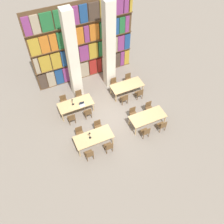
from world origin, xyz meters
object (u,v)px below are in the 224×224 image
Objects in this scene: chair_11 at (79,96)px; laptop at (82,105)px; chair_8 at (72,118)px; chair_10 at (88,113)px; reading_table_2 at (76,104)px; chair_0 at (89,154)px; chair_2 at (109,147)px; chair_7 at (149,107)px; reading_table_0 at (94,138)px; chair_14 at (139,93)px; chair_6 at (162,125)px; chair_12 at (124,98)px; desk_lamp_0 at (90,134)px; desk_lamp_1 at (72,101)px; pillar_left at (73,57)px; chair_4 at (146,132)px; chair_15 at (129,79)px; reading_table_3 at (127,86)px; chair_3 at (98,126)px; pillar_center at (109,47)px; chair_5 at (133,113)px; chair_1 at (80,133)px; chair_13 at (114,83)px; reading_table_1 at (148,117)px.

chair_11 is 1.12m from laptop.
chair_10 is (1.05, 0.00, 0.00)m from chair_8.
chair_11 reaches higher than reading_table_2.
chair_0 is 1.14m from chair_2.
chair_2 is 1.00× the size of chair_7.
chair_14 is at bearing 27.57° from reading_table_0.
chair_7 is at bearing 90.00° from chair_6.
chair_12 is at bearing 151.08° from chair_11.
desk_lamp_1 is (-0.06, 2.73, -0.01)m from desk_lamp_0.
chair_6 is 1.00× the size of chair_7.
chair_10 is at bearing -177.92° from chair_14.
pillar_left reaches higher than desk_lamp_1.
laptop is (0.49, -0.29, -0.28)m from desk_lamp_1.
chair_11 is (-3.60, 2.73, 0.00)m from chair_7.
chair_4 is (3.46, 0.02, 0.00)m from chair_0.
reading_table_3 is at bearing 56.03° from chair_15.
chair_10 is 1.17m from desk_lamp_1.
reading_table_3 is (3.72, 2.86, -0.40)m from desk_lamp_0.
chair_14 is (1.15, 2.86, 0.00)m from chair_4.
chair_3 reaches higher than reading_table_2.
chair_7 reaches higher than reading_table_0.
pillar_center is 6.91× the size of chair_4.
chair_4 is 1.54m from chair_5.
pillar_left is 6.91× the size of chair_11.
chair_0 is 1.00× the size of chair_3.
chair_0 is at bearing 90.00° from chair_1.
chair_11 is at bearing 151.08° from chair_12.
desk_lamp_0 reaches higher than laptop.
desk_lamp_1 is (-0.83, 3.52, 0.59)m from chair_2.
chair_3 is 2.71× the size of laptop.
laptop is 0.37× the size of chair_12.
chair_10 and chair_14 have the same top height.
chair_1 is 0.40× the size of reading_table_2.
chair_6 is 0.40× the size of reading_table_2.
chair_3 is at bearing 53.44° from chair_0.
chair_6 and chair_14 have the same top height.
pillar_center is 6.91× the size of chair_13.
reading_table_1 is (2.87, 0.79, 0.20)m from chair_2.
chair_11 is 1.85× the size of desk_lamp_1.
chair_2 and chair_12 have the same top height.
chair_8 is 3.59m from chair_12.
chair_15 is at bearing 17.34° from laptop.
chair_4 and chair_5 have the same top height.
chair_14 is (4.61, 2.88, 0.00)m from chair_0.
laptop is (-0.17, 0.48, 0.32)m from chair_10.
chair_5 is at bearing 132.39° from chair_11.
chair_6 is 1.00× the size of chair_15.
chair_4 and chair_7 have the same top height.
reading_table_3 is 0.95m from chair_14.
chair_6 is 3.05m from chair_12.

